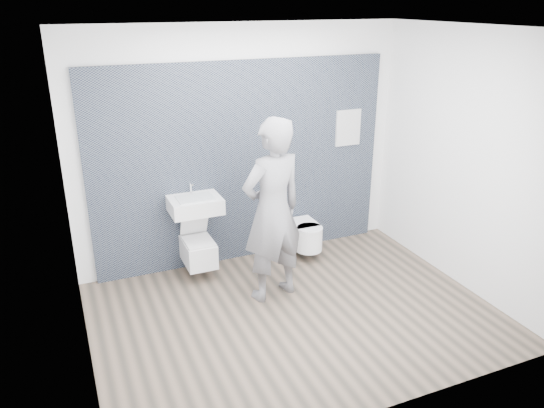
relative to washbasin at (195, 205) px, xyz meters
name	(u,v)px	position (x,y,z in m)	size (l,w,h in m)	color
ground	(295,314)	(0.67, -1.22, -0.87)	(4.00, 4.00, 0.00)	brown
room_shell	(298,150)	(0.67, -1.22, 0.87)	(4.00, 4.00, 4.00)	silver
tile_wall	(245,255)	(0.67, 0.25, -0.87)	(3.60, 0.06, 2.40)	black
washbasin	(195,205)	(0.00, 0.00, 0.00)	(0.57, 0.43, 0.43)	white
toilet_square	(198,250)	(0.00, -0.02, -0.56)	(0.33, 0.48, 0.63)	white
toilet_rounded	(305,235)	(1.36, -0.07, -0.59)	(0.33, 0.57, 0.31)	white
info_placard	(342,238)	(2.06, 0.20, -0.87)	(0.34, 0.03, 0.45)	white
visitor	(273,211)	(0.61, -0.78, 0.11)	(0.72, 0.47, 1.97)	slate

